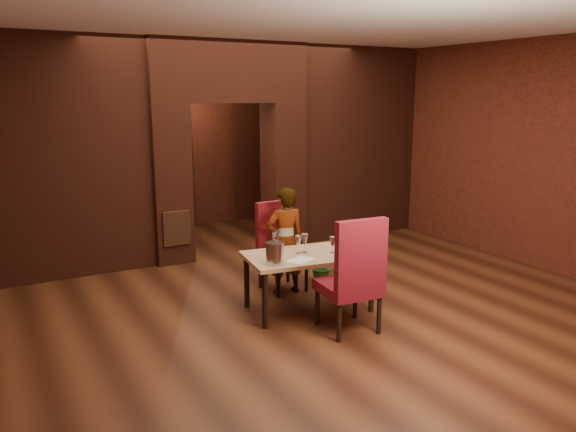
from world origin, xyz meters
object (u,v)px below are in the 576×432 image
object	(u,v)px
person_seated	(285,241)
wine_bucket	(275,253)
dining_table	(308,282)
wine_glass_a	(298,245)
potted_plant	(321,265)
chair_far	(283,247)
chair_near	(349,273)
wine_glass_c	(333,245)
wine_glass_b	(305,243)
water_bottle	(276,243)

from	to	relation	value
person_seated	wine_bucket	size ratio (longest dim) A/B	5.61
dining_table	wine_glass_a	xyz separation A→B (m)	(-0.10, 0.07, 0.44)
dining_table	potted_plant	world-z (taller)	dining_table
chair_far	person_seated	world-z (taller)	person_seated
wine_glass_a	wine_bucket	xyz separation A→B (m)	(-0.42, -0.22, 0.02)
chair_near	wine_glass_a	world-z (taller)	chair_near
potted_plant	wine_glass_c	bearing A→B (deg)	-115.23
chair_far	chair_near	distance (m)	1.41
chair_near	wine_glass_c	xyz separation A→B (m)	(0.18, 0.57, 0.14)
dining_table	chair_near	distance (m)	0.74
dining_table	chair_far	distance (m)	0.76
chair_near	wine_bucket	size ratio (longest dim) A/B	5.20
dining_table	wine_bucket	bearing A→B (deg)	-155.03
chair_near	wine_glass_c	distance (m)	0.62
chair_far	wine_glass_a	xyz separation A→B (m)	(-0.17, -0.66, 0.21)
wine_glass_b	wine_glass_c	world-z (taller)	wine_glass_b
person_seated	water_bottle	distance (m)	0.68
chair_far	water_bottle	distance (m)	0.80
dining_table	wine_glass_a	world-z (taller)	wine_glass_a
wine_glass_a	wine_glass_c	bearing A→B (deg)	-26.63
chair_far	person_seated	size ratio (longest dim) A/B	0.83
wine_glass_b	chair_near	bearing A→B (deg)	-83.23
person_seated	dining_table	bearing A→B (deg)	93.25
dining_table	wine_bucket	size ratio (longest dim) A/B	5.96
water_bottle	wine_glass_c	bearing A→B (deg)	-18.86
wine_glass_a	wine_glass_c	size ratio (longest dim) A/B	1.08
person_seated	chair_near	bearing A→B (deg)	98.23
wine_glass_c	water_bottle	distance (m)	0.65
wine_glass_b	potted_plant	xyz separation A→B (m)	(0.69, 0.72, -0.56)
wine_glass_a	chair_far	bearing A→B (deg)	75.97
water_bottle	dining_table	bearing A→B (deg)	-15.77
water_bottle	potted_plant	world-z (taller)	water_bottle
person_seated	water_bottle	xyz separation A→B (m)	(-0.41, -0.52, 0.15)
chair_near	wine_glass_c	world-z (taller)	chair_near
chair_far	wine_glass_a	world-z (taller)	chair_far
person_seated	wine_glass_c	size ratio (longest dim) A/B	7.01
wine_glass_c	wine_glass_a	bearing A→B (deg)	153.37
chair_near	person_seated	bearing A→B (deg)	-83.91
wine_glass_b	wine_glass_c	distance (m)	0.32
chair_near	wine_bucket	xyz separation A→B (m)	(-0.59, 0.52, 0.17)
water_bottle	potted_plant	size ratio (longest dim) A/B	0.69
chair_far	water_bottle	xyz separation A→B (m)	(-0.43, -0.62, 0.26)
wine_glass_a	person_seated	bearing A→B (deg)	76.12
wine_bucket	person_seated	bearing A→B (deg)	54.45
wine_glass_a	wine_glass_b	bearing A→B (deg)	-4.86
dining_table	wine_glass_a	size ratio (longest dim) A/B	6.88
chair_near	potted_plant	bearing A→B (deg)	-107.46
wine_glass_b	wine_bucket	size ratio (longest dim) A/B	0.92
wine_bucket	potted_plant	bearing A→B (deg)	38.26
dining_table	potted_plant	distance (m)	1.03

